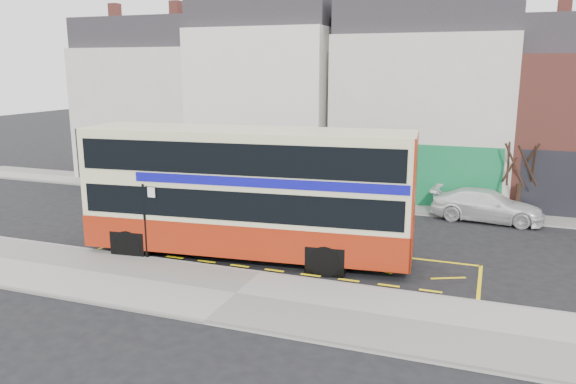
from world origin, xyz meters
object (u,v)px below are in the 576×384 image
at_px(double_decker_bus, 248,191).
at_px(street_tree_left, 131,115).
at_px(car_grey, 277,195).
at_px(car_silver, 142,185).
at_px(car_white, 487,205).
at_px(bus_stop_post, 146,213).
at_px(street_tree_right, 522,153).

relative_size(double_decker_bus, street_tree_left, 2.06).
height_order(double_decker_bus, street_tree_left, street_tree_left).
height_order(double_decker_bus, car_grey, double_decker_bus).
relative_size(car_silver, car_white, 0.73).
distance_m(double_decker_bus, car_white, 11.85).
height_order(bus_stop_post, car_silver, bus_stop_post).
height_order(car_silver, street_tree_right, street_tree_right).
relative_size(bus_stop_post, car_white, 0.55).
bearing_deg(street_tree_right, car_white, -147.21).
relative_size(street_tree_left, street_tree_right, 1.30).
bearing_deg(car_silver, car_white, -90.41).
xyz_separation_m(bus_stop_post, street_tree_left, (-9.49, 12.60, 2.22)).
xyz_separation_m(bus_stop_post, car_grey, (1.53, 8.95, -1.12)).
height_order(car_white, street_tree_left, street_tree_left).
bearing_deg(car_white, car_silver, 98.74).
xyz_separation_m(double_decker_bus, car_grey, (-1.72, 7.27, -1.82)).
height_order(bus_stop_post, street_tree_right, street_tree_right).
xyz_separation_m(car_grey, street_tree_right, (11.21, 1.97, 2.39)).
distance_m(car_silver, car_grey, 7.81).
bearing_deg(street_tree_right, car_silver, -173.63).
xyz_separation_m(bus_stop_post, street_tree_right, (12.74, 10.91, 1.27)).
relative_size(car_white, street_tree_left, 0.84).
height_order(bus_stop_post, street_tree_left, street_tree_left).
xyz_separation_m(car_grey, car_white, (9.90, 1.12, 0.03)).
xyz_separation_m(double_decker_bus, street_tree_left, (-12.74, 10.92, 1.52)).
xyz_separation_m(car_silver, car_white, (17.70, 1.28, 0.10)).
xyz_separation_m(car_silver, street_tree_left, (-3.21, 3.81, 3.41)).
bearing_deg(car_grey, street_tree_left, 80.44).
bearing_deg(car_white, car_grey, 101.07).
bearing_deg(car_grey, car_white, -74.78).
distance_m(car_silver, car_white, 17.75).
relative_size(car_grey, street_tree_left, 0.70).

